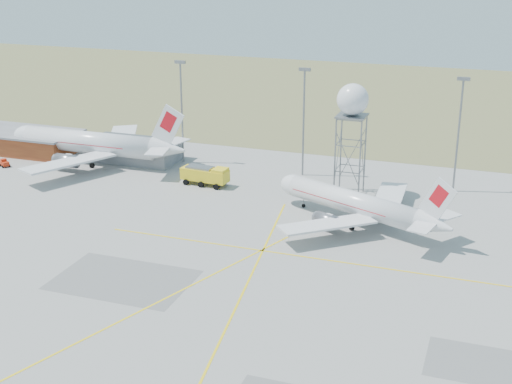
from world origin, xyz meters
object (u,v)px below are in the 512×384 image
(airliner_far, at_px, (92,143))
(baggage_tug, at_px, (5,164))
(fire_truck, at_px, (206,176))
(radar_tower, at_px, (351,133))
(airliner_main, at_px, (356,204))

(airliner_far, height_order, baggage_tug, airliner_far)
(airliner_far, height_order, fire_truck, airliner_far)
(airliner_far, xyz_separation_m, fire_truck, (26.88, -5.14, -2.39))
(airliner_far, relative_size, fire_truck, 4.31)
(radar_tower, distance_m, fire_truck, 27.60)
(airliner_far, bearing_deg, fire_truck, 169.77)
(airliner_far, height_order, radar_tower, radar_tower)
(airliner_main, distance_m, airliner_far, 58.49)
(airliner_main, relative_size, radar_tower, 1.57)
(airliner_main, height_order, airliner_far, airliner_far)
(radar_tower, bearing_deg, baggage_tug, -174.15)
(radar_tower, relative_size, baggage_tug, 8.50)
(airliner_main, distance_m, fire_truck, 31.28)
(fire_truck, height_order, baggage_tug, fire_truck)
(airliner_main, height_order, baggage_tug, airliner_main)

